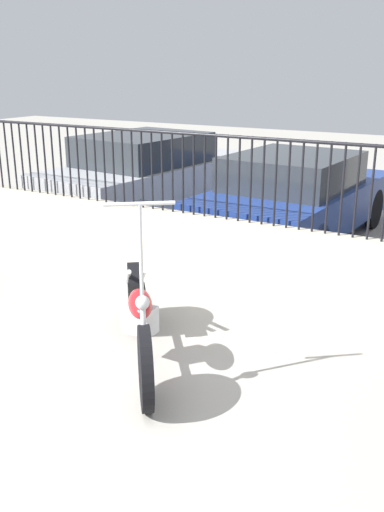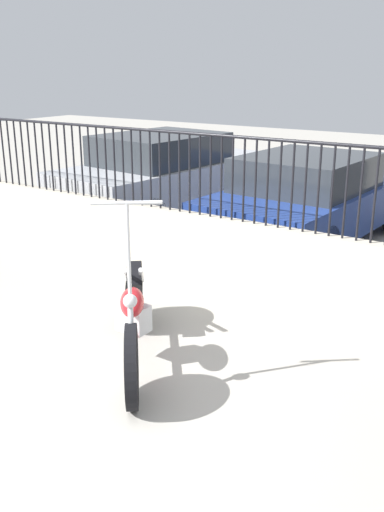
# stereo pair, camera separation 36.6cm
# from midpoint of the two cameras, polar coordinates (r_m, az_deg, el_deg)

# --- Properties ---
(ground_plane) EXTENTS (40.00, 40.00, 0.00)m
(ground_plane) POSITION_cam_midpoint_polar(r_m,az_deg,el_deg) (4.71, -15.72, -14.61)
(ground_plane) COLOR #ADA89E
(low_wall) EXTENTS (9.36, 0.18, 0.86)m
(low_wall) POSITION_cam_midpoint_polar(r_m,az_deg,el_deg) (6.63, 1.82, 0.10)
(low_wall) COLOR beige
(low_wall) RESTS_ON ground_plane
(fence_railing) EXTENTS (9.36, 0.04, 0.95)m
(fence_railing) POSITION_cam_midpoint_polar(r_m,az_deg,el_deg) (6.39, 1.91, 8.82)
(fence_railing) COLOR black
(fence_railing) RESTS_ON low_wall
(motorcycle_red) EXTENTS (1.41, 1.74, 1.60)m
(motorcycle_red) POSITION_cam_midpoint_polar(r_m,az_deg,el_deg) (5.16, -7.36, -5.92)
(motorcycle_red) COLOR black
(motorcycle_red) RESTS_ON ground_plane
(car_silver) EXTENTS (2.19, 4.41, 1.43)m
(car_silver) POSITION_cam_midpoint_polar(r_m,az_deg,el_deg) (10.03, -5.28, 8.05)
(car_silver) COLOR black
(car_silver) RESTS_ON ground_plane
(car_blue) EXTENTS (2.00, 4.08, 1.31)m
(car_blue) POSITION_cam_midpoint_polar(r_m,az_deg,el_deg) (8.69, 9.11, 5.90)
(car_blue) COLOR black
(car_blue) RESTS_ON ground_plane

